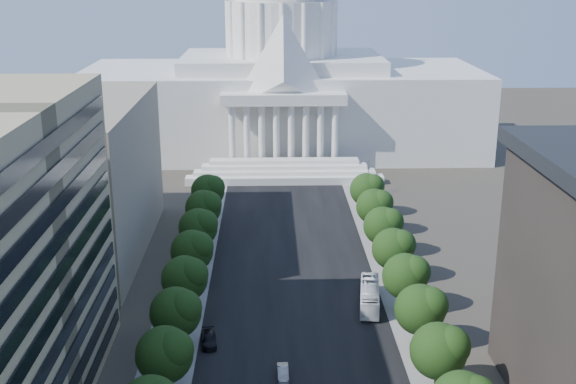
{
  "coord_description": "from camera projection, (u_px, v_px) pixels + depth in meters",
  "views": [
    {
      "loc": [
        -4.17,
        -35.84,
        54.5
      ],
      "look_at": [
        -0.89,
        82.44,
        17.51
      ],
      "focal_mm": 45.0,
      "sensor_mm": 36.0,
      "label": 1
    }
  ],
  "objects": [
    {
      "name": "car_silver",
      "position": [
        283.0,
        373.0,
        100.02
      ],
      "size": [
        1.59,
        4.4,
        1.44
      ],
      "primitive_type": "imported",
      "rotation": [
        0.0,
        0.0,
        0.02
      ],
      "color": "#929599",
      "rests_on": "ground"
    },
    {
      "name": "sidewalk_right",
      "position": [
        391.0,
        267.0,
        136.93
      ],
      "size": [
        8.0,
        260.0,
        0.02
      ],
      "primitive_type": "cube",
      "color": "gray",
      "rests_on": "ground"
    },
    {
      "name": "tree_r_g",
      "position": [
        395.0,
        248.0,
        129.08
      ],
      "size": [
        7.79,
        7.6,
        9.97
      ],
      "color": "#33261C",
      "rests_on": "ground"
    },
    {
      "name": "tree_r_e",
      "position": [
        423.0,
        308.0,
        106.18
      ],
      "size": [
        7.79,
        7.6,
        9.97
      ],
      "color": "#33261C",
      "rests_on": "ground"
    },
    {
      "name": "tree_l_i",
      "position": [
        205.0,
        207.0,
        151.03
      ],
      "size": [
        7.79,
        7.6,
        9.97
      ],
      "color": "#33261C",
      "rests_on": "ground"
    },
    {
      "name": "tree_l_d",
      "position": [
        167.0,
        353.0,
        93.78
      ],
      "size": [
        7.79,
        7.6,
        9.97
      ],
      "color": "#33261C",
      "rests_on": "ground"
    },
    {
      "name": "car_dark_b",
      "position": [
        209.0,
        340.0,
        108.71
      ],
      "size": [
        2.92,
        5.76,
        1.6
      ],
      "primitive_type": "imported",
      "rotation": [
        0.0,
        0.0,
        0.13
      ],
      "color": "black",
      "rests_on": "ground"
    },
    {
      "name": "tree_r_i",
      "position": [
        376.0,
        205.0,
        151.98
      ],
      "size": [
        7.79,
        7.6,
        9.97
      ],
      "color": "#33261C",
      "rests_on": "ground"
    },
    {
      "name": "road_asphalt",
      "position": [
        292.0,
        268.0,
        136.43
      ],
      "size": [
        30.0,
        260.0,
        0.01
      ],
      "primitive_type": "cube",
      "color": "black",
      "rests_on": "ground"
    },
    {
      "name": "streetlight_d",
      "position": [
        402.0,
        248.0,
        130.45
      ],
      "size": [
        2.61,
        0.44,
        9.0
      ],
      "color": "gray",
      "rests_on": "ground"
    },
    {
      "name": "sidewalk_left",
      "position": [
        191.0,
        269.0,
        135.93
      ],
      "size": [
        8.0,
        260.0,
        0.02
      ],
      "primitive_type": "cube",
      "color": "gray",
      "rests_on": "ground"
    },
    {
      "name": "tree_l_j",
      "position": [
        209.0,
        190.0,
        162.47
      ],
      "size": [
        7.79,
        7.6,
        9.97
      ],
      "color": "#33261C",
      "rests_on": "ground"
    },
    {
      "name": "tree_l_e",
      "position": [
        178.0,
        311.0,
        105.23
      ],
      "size": [
        7.79,
        7.6,
        9.97
      ],
      "color": "#33261C",
      "rests_on": "ground"
    },
    {
      "name": "tree_l_h",
      "position": [
        200.0,
        227.0,
        139.58
      ],
      "size": [
        7.79,
        7.6,
        9.97
      ],
      "color": "#33261C",
      "rests_on": "ground"
    },
    {
      "name": "tree_l_f",
      "position": [
        186.0,
        278.0,
        116.68
      ],
      "size": [
        7.79,
        7.6,
        9.97
      ],
      "color": "#33261C",
      "rests_on": "ground"
    },
    {
      "name": "tree_r_d",
      "position": [
        441.0,
        350.0,
        94.73
      ],
      "size": [
        7.79,
        7.6,
        9.97
      ],
      "color": "#33261C",
      "rests_on": "ground"
    },
    {
      "name": "city_bus",
      "position": [
        370.0,
        296.0,
        120.85
      ],
      "size": [
        4.79,
        13.39,
        3.65
      ],
      "primitive_type": "imported",
      "rotation": [
        0.0,
        0.0,
        -0.13
      ],
      "color": "white",
      "rests_on": "ground"
    },
    {
      "name": "office_block_left_far",
      "position": [
        44.0,
        179.0,
        140.22
      ],
      "size": [
        38.0,
        52.0,
        30.0
      ],
      "primitive_type": "cube",
      "color": "gray",
      "rests_on": "ground"
    },
    {
      "name": "tree_r_h",
      "position": [
        385.0,
        225.0,
        140.53
      ],
      "size": [
        7.79,
        7.6,
        9.97
      ],
      "color": "#33261C",
      "rests_on": "ground"
    },
    {
      "name": "tree_r_j",
      "position": [
        368.0,
        189.0,
        163.43
      ],
      "size": [
        7.79,
        7.6,
        9.97
      ],
      "color": "#33261C",
      "rests_on": "ground"
    },
    {
      "name": "tree_l_g",
      "position": [
        194.0,
        250.0,
        128.13
      ],
      "size": [
        7.79,
        7.6,
        9.97
      ],
      "color": "#33261C",
      "rests_on": "ground"
    },
    {
      "name": "streetlight_e",
      "position": [
        381.0,
        205.0,
        154.3
      ],
      "size": [
        2.61,
        0.44,
        9.0
      ],
      "color": "gray",
      "rests_on": "ground"
    },
    {
      "name": "tree_r_f",
      "position": [
        407.0,
        275.0,
        117.63
      ],
      "size": [
        7.79,
        7.6,
        9.97
      ],
      "color": "#33261C",
      "rests_on": "ground"
    },
    {
      "name": "streetlight_c",
      "position": [
        433.0,
        311.0,
        106.6
      ],
      "size": [
        2.61,
        0.44,
        9.0
      ],
      "color": "gray",
      "rests_on": "ground"
    },
    {
      "name": "capitol",
      "position": [
        282.0,
        85.0,
        220.99
      ],
      "size": [
        120.0,
        56.0,
        73.0
      ],
      "color": "white",
      "rests_on": "ground"
    },
    {
      "name": "streetlight_f",
      "position": [
        366.0,
        173.0,
        178.15
      ],
      "size": [
        2.61,
        0.44,
        9.0
      ],
      "color": "gray",
      "rests_on": "ground"
    }
  ]
}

